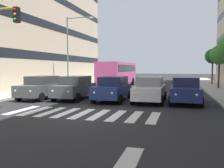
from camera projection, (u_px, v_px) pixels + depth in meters
ground_plane at (82, 114)px, 12.08m from camera, size 180.00×180.00×0.00m
building_right_block_0 at (29, 18)px, 33.12m from camera, size 10.74×26.94×18.49m
crosswalk_markings at (82, 113)px, 12.08m from camera, size 7.65×2.80×0.01m
lane_arrow_0 at (127, 162)px, 5.82m from camera, size 0.50×2.20×0.01m
car_0 at (185, 90)px, 15.61m from camera, size 2.02×4.44×1.72m
car_1 at (150, 89)px, 16.06m from camera, size 2.02×4.44×1.72m
car_2 at (113, 88)px, 16.71m from camera, size 2.02×4.44×1.72m
car_3 at (75, 87)px, 17.62m from camera, size 2.02×4.44×1.72m
car_4 at (42, 87)px, 17.81m from camera, size 2.02×4.44×1.72m
bus_behind_traffic at (118, 72)px, 29.73m from camera, size 2.78×10.50×3.00m
street_lamp_right at (72, 45)px, 26.95m from camera, size 3.28×0.28×7.95m
street_tree_2 at (219, 55)px, 25.33m from camera, size 2.05×2.05×4.59m
street_tree_3 at (213, 56)px, 32.15m from camera, size 2.05×2.05×4.81m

